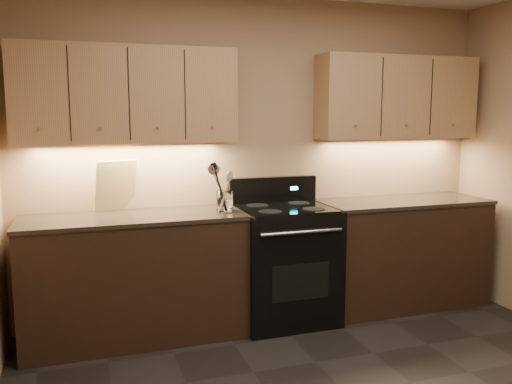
% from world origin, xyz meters
% --- Properties ---
extents(wall_back, '(4.00, 0.04, 2.60)m').
position_xyz_m(wall_back, '(0.00, 2.00, 1.30)').
color(wall_back, tan).
rests_on(wall_back, ground).
extents(counter_left, '(1.62, 0.62, 0.93)m').
position_xyz_m(counter_left, '(-1.10, 1.70, 0.47)').
color(counter_left, black).
rests_on(counter_left, ground).
extents(counter_right, '(1.46, 0.62, 0.93)m').
position_xyz_m(counter_right, '(1.18, 1.70, 0.47)').
color(counter_right, black).
rests_on(counter_right, ground).
extents(stove, '(0.76, 0.68, 1.14)m').
position_xyz_m(stove, '(0.08, 1.68, 0.48)').
color(stove, black).
rests_on(stove, ground).
extents(upper_cab_left, '(1.60, 0.30, 0.70)m').
position_xyz_m(upper_cab_left, '(-1.10, 1.85, 1.80)').
color(upper_cab_left, tan).
rests_on(upper_cab_left, wall_back).
extents(upper_cab_right, '(1.44, 0.30, 0.70)m').
position_xyz_m(upper_cab_right, '(1.18, 1.85, 1.80)').
color(upper_cab_right, tan).
rests_on(upper_cab_right, wall_back).
extents(outlet_plate, '(0.08, 0.01, 0.12)m').
position_xyz_m(outlet_plate, '(-1.30, 1.99, 1.12)').
color(outlet_plate, '#B2B5BA').
rests_on(outlet_plate, wall_back).
extents(utensil_crock, '(0.16, 0.16, 0.16)m').
position_xyz_m(utensil_crock, '(-0.42, 1.65, 1.00)').
color(utensil_crock, white).
rests_on(utensil_crock, counter_left).
extents(cutting_board, '(0.33, 0.20, 0.39)m').
position_xyz_m(cutting_board, '(-1.20, 1.94, 1.12)').
color(cutting_board, '#DABE75').
rests_on(cutting_board, counter_left).
extents(wooden_spoon, '(0.14, 0.08, 0.30)m').
position_xyz_m(wooden_spoon, '(-0.45, 1.65, 1.09)').
color(wooden_spoon, '#DABE75').
rests_on(wooden_spoon, utensil_crock).
extents(black_turner, '(0.18, 0.15, 0.39)m').
position_xyz_m(black_turner, '(-0.41, 1.64, 1.13)').
color(black_turner, black).
rests_on(black_turner, utensil_crock).
extents(steel_spatula, '(0.24, 0.12, 0.37)m').
position_xyz_m(steel_spatula, '(-0.38, 1.67, 1.13)').
color(steel_spatula, silver).
rests_on(steel_spatula, utensil_crock).
extents(steel_skimmer, '(0.21, 0.17, 0.37)m').
position_xyz_m(steel_skimmer, '(-0.39, 1.63, 1.12)').
color(steel_skimmer, silver).
rests_on(steel_skimmer, utensil_crock).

